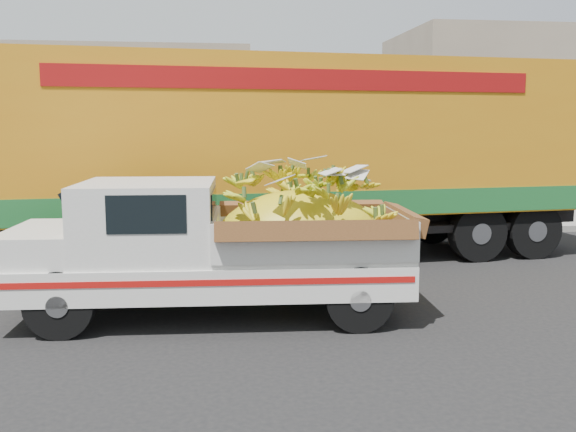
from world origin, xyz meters
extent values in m
plane|color=black|center=(0.00, 0.00, 0.00)|extent=(100.00, 100.00, 0.00)
cube|color=gray|center=(0.00, 5.25, 0.07)|extent=(60.00, 0.25, 0.15)
cube|color=gray|center=(0.00, 7.35, 0.07)|extent=(60.00, 4.00, 0.14)
cylinder|color=black|center=(-2.20, -1.47, 0.42)|extent=(0.86, 0.29, 0.85)
cylinder|color=black|center=(-2.10, 0.15, 0.42)|extent=(0.86, 0.29, 0.85)
cylinder|color=black|center=(1.47, -1.69, 0.42)|extent=(0.86, 0.29, 0.85)
cylinder|color=black|center=(1.56, -0.06, 0.42)|extent=(0.86, 0.29, 0.85)
cube|color=silver|center=(-0.37, -0.77, 0.62)|extent=(5.33, 2.19, 0.43)
cube|color=#A50F0C|center=(-0.43, -1.72, 0.69)|extent=(5.12, 0.31, 0.08)
cube|color=silver|center=(-2.94, -0.62, 0.50)|extent=(0.22, 1.86, 0.16)
cube|color=silver|center=(-2.51, -0.64, 1.04)|extent=(1.05, 1.83, 0.40)
cube|color=silver|center=(-1.18, -0.72, 1.34)|extent=(1.83, 1.91, 1.00)
cube|color=black|center=(-1.12, -1.64, 1.53)|extent=(0.95, 0.06, 0.47)
cube|color=silver|center=(0.96, -0.84, 1.12)|extent=(2.67, 2.04, 0.57)
ellipsoid|color=yellow|center=(0.85, -0.84, 1.00)|extent=(2.40, 1.65, 1.43)
cylinder|color=black|center=(5.92, 2.31, 0.55)|extent=(1.13, 0.44, 1.10)
cylinder|color=black|center=(5.71, 4.30, 0.55)|extent=(1.13, 0.44, 1.10)
cylinder|color=black|center=(4.73, 2.18, 0.55)|extent=(1.13, 0.44, 1.10)
cylinder|color=black|center=(4.52, 4.17, 0.55)|extent=(1.13, 0.44, 1.10)
cylinder|color=black|center=(-3.22, 1.32, 0.55)|extent=(1.13, 0.44, 1.10)
cylinder|color=black|center=(-3.44, 3.31, 0.55)|extent=(1.13, 0.44, 1.10)
cube|color=black|center=(1.14, 2.80, 0.78)|extent=(12.04, 2.28, 0.36)
cube|color=#BD7812|center=(1.14, 2.80, 2.38)|extent=(11.96, 3.74, 2.84)
cube|color=#1B5F28|center=(1.14, 2.80, 1.21)|extent=(12.02, 3.77, 0.45)
cube|color=maroon|center=(1.28, 1.55, 3.35)|extent=(8.35, 0.92, 0.35)
camera|label=1|loc=(-0.43, -9.32, 2.57)|focal=40.00mm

